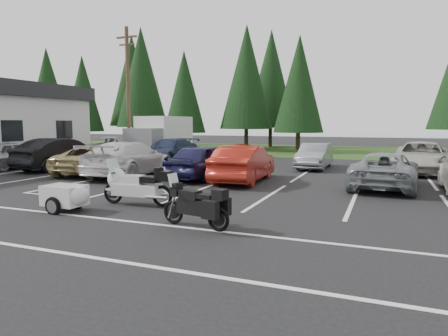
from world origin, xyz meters
TOP-DOWN VIEW (x-y plane):
  - ground at (0.00, 0.00)m, footprint 120.00×120.00m
  - grass_strip at (0.00, 24.00)m, footprint 80.00×16.00m
  - lake_water at (4.00, 55.00)m, footprint 70.00×50.00m
  - utility_pole at (-10.00, 12.00)m, footprint 1.60×0.26m
  - box_truck at (-8.00, 12.50)m, footprint 2.40×5.60m
  - stall_markings at (0.00, 2.00)m, footprint 32.00×16.00m
  - conifer_0 at (-28.00, 22.50)m, footprint 4.58×4.58m
  - conifer_1 at (-22.00, 21.20)m, footprint 3.96×3.96m
  - conifer_2 at (-16.00, 22.80)m, footprint 5.10×5.10m
  - conifer_3 at (-10.50, 21.40)m, footprint 3.87×3.87m
  - conifer_4 at (-5.00, 22.90)m, footprint 4.80×4.80m
  - conifer_5 at (0.00, 21.60)m, footprint 4.14×4.14m
  - conifer_back_a at (-20.00, 27.00)m, footprint 5.28×5.28m
  - conifer_back_b at (-4.00, 27.50)m, footprint 4.97×4.97m
  - car_near_0 at (-11.78, 3.83)m, footprint 1.90×4.44m
  - car_near_1 at (-9.06, 4.61)m, footprint 2.19×5.16m
  - car_near_2 at (-5.98, 3.78)m, footprint 2.54×5.01m
  - car_near_3 at (-4.20, 3.79)m, footprint 2.70×5.68m
  - car_near_4 at (-0.61, 4.34)m, footprint 2.28×4.68m
  - car_near_5 at (1.34, 3.98)m, footprint 1.82×4.69m
  - car_near_6 at (6.80, 4.49)m, footprint 2.58×5.00m
  - car_far_0 at (-10.46, 10.29)m, footprint 2.86×5.60m
  - car_far_1 at (-5.80, 10.28)m, footprint 2.19×5.06m
  - car_far_2 at (-1.01, 9.77)m, footprint 1.85×4.01m
  - car_far_3 at (3.27, 10.03)m, footprint 1.47×4.12m
  - car_far_4 at (8.43, 10.09)m, footprint 3.07×5.73m
  - touring_motorcycle at (-0.04, -1.73)m, footprint 2.58×0.94m
  - cargo_trailer at (-1.44, -3.18)m, footprint 1.64×0.96m
  - adventure_motorcycle at (2.69, -3.40)m, footprint 2.18×1.10m

SIDE VIEW (x-z plane):
  - ground at x=0.00m, z-range 0.00..0.00m
  - lake_water at x=4.00m, z-range -0.01..0.01m
  - stall_markings at x=0.00m, z-range 0.00..0.01m
  - grass_strip at x=0.00m, z-range 0.00..0.01m
  - cargo_trailer at x=-1.44m, z-range 0.00..0.75m
  - adventure_motorcycle at x=2.69m, z-range 0.00..1.27m
  - car_far_2 at x=-1.01m, z-range 0.00..1.33m
  - car_near_6 at x=6.80m, z-range 0.00..1.35m
  - car_far_3 at x=3.27m, z-range 0.00..1.35m
  - car_near_2 at x=-5.98m, z-range 0.00..1.36m
  - touring_motorcycle at x=-0.04m, z-range 0.00..1.41m
  - car_far_1 at x=-5.80m, z-range 0.00..1.45m
  - car_near_0 at x=-11.78m, z-range 0.00..1.50m
  - car_far_0 at x=-10.46m, z-range 0.00..1.52m
  - car_near_5 at x=1.34m, z-range 0.00..1.52m
  - car_far_4 at x=8.43m, z-range 0.00..1.53m
  - car_near_4 at x=-0.61m, z-range 0.00..1.54m
  - car_near_3 at x=-4.20m, z-range 0.00..1.60m
  - car_near_1 at x=-9.06m, z-range 0.00..1.65m
  - box_truck at x=-8.00m, z-range 0.00..2.90m
  - utility_pole at x=-10.00m, z-range 0.20..9.20m
  - conifer_3 at x=-10.50m, z-range 0.76..9.78m
  - conifer_1 at x=-22.00m, z-range 0.78..10.00m
  - conifer_5 at x=0.00m, z-range 0.81..10.45m
  - conifer_0 at x=-28.00m, z-range 0.90..11.56m
  - conifer_4 at x=-5.00m, z-range 0.95..12.12m
  - conifer_back_b at x=-4.00m, z-range 0.98..12.56m
  - conifer_2 at x=-16.00m, z-range 1.01..12.90m
  - conifer_back_a at x=-20.00m, z-range 1.04..13.34m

